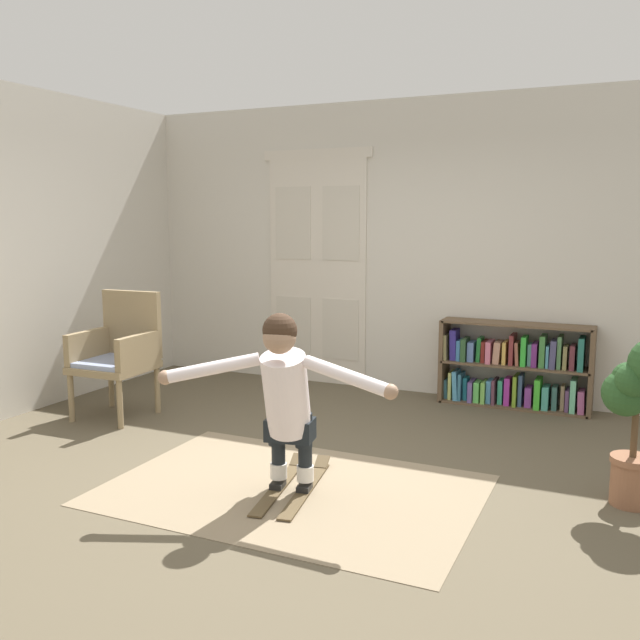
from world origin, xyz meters
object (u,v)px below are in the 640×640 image
Objects in this scene: potted_plant at (640,398)px; skis_pair at (293,485)px; bookshelf at (514,369)px; person_skier at (285,391)px; wicker_chair at (119,351)px.

potted_plant reaches higher than skis_pair.
bookshelf is 1.38× the size of skis_pair.
potted_plant is at bearing 16.63° from skis_pair.
skis_pair is (-0.99, -2.60, -0.34)m from bookshelf.
bookshelf is at bearing 70.83° from person_skier.
potted_plant is at bearing -62.65° from bookshelf.
skis_pair is 0.69m from person_skier.
wicker_chair is at bearing 176.32° from potted_plant.
person_skier reaches higher than wicker_chair.
skis_pair is (2.17, -0.87, -0.56)m from wicker_chair.
bookshelf is 2.95m from person_skier.
wicker_chair is at bearing 154.78° from person_skier.
wicker_chair reaches higher than bookshelf.
wicker_chair reaches higher than skis_pair.
wicker_chair is 2.43m from person_skier.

